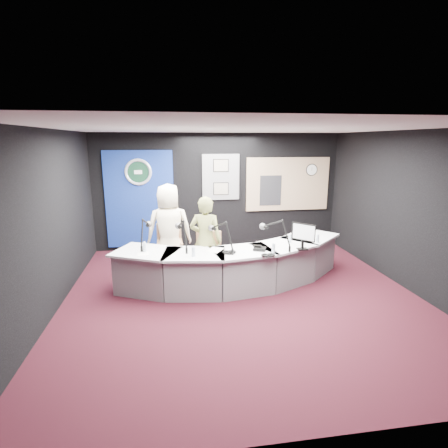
{
  "coord_description": "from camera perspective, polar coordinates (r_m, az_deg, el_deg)",
  "views": [
    {
      "loc": [
        -1.15,
        -5.45,
        2.61
      ],
      "look_at": [
        -0.2,
        0.8,
        1.1
      ],
      "focal_mm": 28.0,
      "sensor_mm": 36.0,
      "label": 1
    }
  ],
  "objects": [
    {
      "name": "ground",
      "position": [
        6.16,
        3.02,
        -11.69
      ],
      "size": [
        6.0,
        6.0,
        0.0
      ],
      "primitive_type": "plane",
      "color": "black",
      "rests_on": "ground"
    },
    {
      "name": "ceiling",
      "position": [
        5.58,
        3.39,
        15.35
      ],
      "size": [
        6.0,
        6.0,
        0.02
      ],
      "primitive_type": "cube",
      "color": "silver",
      "rests_on": "ground"
    },
    {
      "name": "wall_back",
      "position": [
        8.62,
        -0.88,
        5.36
      ],
      "size": [
        6.0,
        0.02,
        2.8
      ],
      "primitive_type": "cube",
      "color": "black",
      "rests_on": "ground"
    },
    {
      "name": "wall_front",
      "position": [
        2.97,
        15.27,
        -11.2
      ],
      "size": [
        6.0,
        0.02,
        2.8
      ],
      "primitive_type": "cube",
      "color": "black",
      "rests_on": "ground"
    },
    {
      "name": "wall_left",
      "position": [
        5.89,
        -26.74,
        0.1
      ],
      "size": [
        0.02,
        6.0,
        2.8
      ],
      "primitive_type": "cube",
      "color": "black",
      "rests_on": "ground"
    },
    {
      "name": "wall_right",
      "position": [
        6.96,
        28.18,
        1.8
      ],
      "size": [
        0.02,
        6.0,
        2.8
      ],
      "primitive_type": "cube",
      "color": "black",
      "rests_on": "ground"
    },
    {
      "name": "broadcast_desk",
      "position": [
        6.5,
        1.65,
        -6.69
      ],
      "size": [
        4.5,
        1.9,
        0.75
      ],
      "primitive_type": null,
      "color": "silver",
      "rests_on": "ground"
    },
    {
      "name": "backdrop_panel",
      "position": [
        8.57,
        -13.57,
        3.93
      ],
      "size": [
        1.6,
        0.05,
        2.3
      ],
      "primitive_type": "cube",
      "color": "navy",
      "rests_on": "wall_back"
    },
    {
      "name": "agency_seal",
      "position": [
        8.45,
        -13.84,
        8.23
      ],
      "size": [
        0.63,
        0.07,
        0.63
      ],
      "primitive_type": "torus",
      "rotation": [
        1.57,
        0.0,
        0.0
      ],
      "color": "silver",
      "rests_on": "backdrop_panel"
    },
    {
      "name": "seal_center",
      "position": [
        8.45,
        -13.84,
        8.23
      ],
      "size": [
        0.48,
        0.01,
        0.48
      ],
      "primitive_type": "cylinder",
      "rotation": [
        1.57,
        0.0,
        0.0
      ],
      "color": "black",
      "rests_on": "backdrop_panel"
    },
    {
      "name": "pinboard",
      "position": [
        8.55,
        -0.53,
        7.67
      ],
      "size": [
        0.9,
        0.04,
        1.1
      ],
      "primitive_type": "cube",
      "color": "slate",
      "rests_on": "wall_back"
    },
    {
      "name": "framed_photo_upper",
      "position": [
        8.5,
        -0.5,
        9.52
      ],
      "size": [
        0.34,
        0.02,
        0.27
      ],
      "primitive_type": "cube",
      "color": "gray",
      "rests_on": "pinboard"
    },
    {
      "name": "framed_photo_lower",
      "position": [
        8.55,
        -0.49,
        5.78
      ],
      "size": [
        0.34,
        0.02,
        0.27
      ],
      "primitive_type": "cube",
      "color": "gray",
      "rests_on": "pinboard"
    },
    {
      "name": "booth_window_frame",
      "position": [
        8.97,
        10.36,
        6.43
      ],
      "size": [
        2.12,
        0.06,
        1.32
      ],
      "primitive_type": "cube",
      "color": "tan",
      "rests_on": "wall_back"
    },
    {
      "name": "booth_glow",
      "position": [
        8.96,
        10.38,
        6.43
      ],
      "size": [
        2.0,
        0.02,
        1.2
      ],
      "primitive_type": "cube",
      "color": "#FDE09F",
      "rests_on": "booth_window_frame"
    },
    {
      "name": "equipment_rack",
      "position": [
        8.83,
        7.6,
        5.44
      ],
      "size": [
        0.55,
        0.02,
        0.75
      ],
      "primitive_type": "cube",
      "color": "black",
      "rests_on": "booth_window_frame"
    },
    {
      "name": "wall_clock",
      "position": [
        9.12,
        14.13,
        8.57
      ],
      "size": [
        0.28,
        0.01,
        0.28
      ],
      "primitive_type": "cylinder",
      "rotation": [
        1.57,
        0.0,
        0.0
      ],
      "color": "white",
      "rests_on": "booth_window_frame"
    },
    {
      "name": "armchair_left",
      "position": [
        7.1,
        -8.83,
        -3.83
      ],
      "size": [
        0.61,
        0.61,
        1.05
      ],
      "primitive_type": null,
      "rotation": [
        0.0,
        0.0,
        0.04
      ],
      "color": "#A26E4A",
      "rests_on": "ground"
    },
    {
      "name": "armchair_right",
      "position": [
        6.54,
        -2.97,
        -5.61
      ],
      "size": [
        0.69,
        0.69,
        0.96
      ],
      "primitive_type": null,
      "rotation": [
        0.0,
        0.0,
        -0.36
      ],
      "color": "#A26E4A",
      "rests_on": "ground"
    },
    {
      "name": "draped_jacket",
      "position": [
        7.31,
        -8.94,
        -2.54
      ],
      "size": [
        0.5,
        0.12,
        0.7
      ],
      "primitive_type": "cube",
      "rotation": [
        0.0,
        0.0,
        0.04
      ],
      "color": "slate",
      "rests_on": "armchair_left"
    },
    {
      "name": "person_man",
      "position": [
        6.99,
        -8.94,
        -0.84
      ],
      "size": [
        0.9,
        0.6,
        1.81
      ],
      "primitive_type": "imported",
      "rotation": [
        0.0,
        0.0,
        3.17
      ],
      "color": "#FFEFCB",
      "rests_on": "ground"
    },
    {
      "name": "person_woman",
      "position": [
        6.44,
        -3.01,
        -2.7
      ],
      "size": [
        0.7,
        0.58,
        1.65
      ],
      "primitive_type": "imported",
      "rotation": [
        0.0,
        0.0,
        2.79
      ],
      "color": "olive",
      "rests_on": "ground"
    },
    {
      "name": "computer_monitor",
      "position": [
        6.21,
        12.79,
        -1.27
      ],
      "size": [
        0.31,
        0.33,
        0.29
      ],
      "primitive_type": "cube",
      "rotation": [
        0.0,
        0.0,
        -0.81
      ],
      "color": "black",
      "rests_on": "broadcast_desk"
    },
    {
      "name": "desk_phone",
      "position": [
        6.13,
        5.85,
        -4.06
      ],
      "size": [
        0.26,
        0.24,
        0.05
      ],
      "primitive_type": "cube",
      "rotation": [
        0.0,
        0.0,
        -0.44
      ],
      "color": "black",
      "rests_on": "broadcast_desk"
    },
    {
      "name": "headphones_near",
      "position": [
        5.85,
        7.2,
        -5.05
      ],
      "size": [
        0.19,
        0.19,
        0.03
      ],
      "primitive_type": "torus",
      "color": "black",
      "rests_on": "broadcast_desk"
    },
    {
      "name": "headphones_far",
      "position": [
        5.96,
        0.84,
        -4.6
      ],
      "size": [
        0.24,
        0.24,
        0.04
      ],
      "primitive_type": "torus",
      "color": "black",
      "rests_on": "broadcast_desk"
    },
    {
      "name": "paper_stack",
      "position": [
        6.1,
        -13.05,
        -4.69
      ],
      "size": [
        0.2,
        0.28,
        0.0
      ],
      "primitive_type": "cube",
      "rotation": [
        0.0,
        0.0,
        0.02
      ],
      "color": "white",
      "rests_on": "broadcast_desk"
    },
    {
      "name": "notepad",
      "position": [
        6.12,
        -1.51,
        -4.25
      ],
      "size": [
        0.36,
        0.39,
        0.0
      ],
      "primitive_type": "cube",
      "rotation": [
        0.0,
        0.0,
        -0.57
      ],
      "color": "white",
      "rests_on": "broadcast_desk"
    },
    {
      "name": "boom_mic_a",
      "position": [
        6.41,
        -12.76,
        -1.01
      ],
      "size": [
        0.22,
        0.73,
        0.6
      ],
      "primitive_type": null,
      "color": "black",
      "rests_on": "broadcast_desk"
    },
    {
      "name": "boom_mic_b",
      "position": [
        6.17,
        -6.86,
        -1.31
      ],
      "size": [
        0.24,
        0.73,
        0.6
      ],
      "primitive_type": null,
      "color": "black",
      "rests_on": "broadcast_desk"
    },
    {
      "name": "boom_mic_c",
      "position": [
        6.02,
        -0.42,
        -1.59
      ],
      "size": [
        0.41,
        0.67,
        0.6
      ],
      "primitive_type": null,
      "color": "black",
      "rests_on": "broadcast_desk"
    },
    {
      "name": "boom_mic_d",
      "position": [
        6.22,
        8.47,
        -1.24
      ],
      "size": [
        0.47,
        0.63,
        0.6
      ],
      "primitive_type": null,
      "color": "black",
      "rests_on": "broadcast_desk"
    },
    {
      "name": "water_bottles",
      "position": [
        6.12,
        2.04,
        -3.4
      ],
      "size": [
        3.22,
        0.58,
        0.18
      ],
      "primitive_type": null,
      "color": "silver",
      "rests_on": "broadcast_desk"
    }
  ]
}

